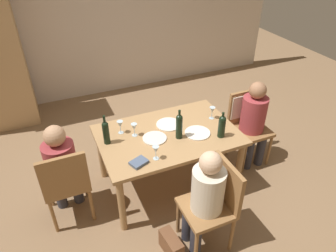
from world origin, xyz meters
TOP-DOWN VIEW (x-y plane):
  - ground_plane at (0.00, 0.00)m, footprint 10.00×10.00m
  - rear_room_partition at (0.00, 2.70)m, footprint 6.40×0.12m
  - dining_table at (0.00, 0.00)m, footprint 1.50×1.00m
  - chair_right_end at (1.13, 0.12)m, footprint 0.44×0.46m
  - chair_left_end at (-1.13, -0.09)m, footprint 0.44×0.44m
  - chair_near at (0.09, -0.88)m, footprint 0.44×0.44m
  - person_woman_host at (1.13, -0.03)m, footprint 0.30×0.35m
  - person_man_bearded at (-1.13, 0.03)m, footprint 0.30×0.35m
  - person_man_guest at (-0.03, -0.88)m, footprint 0.34×0.30m
  - wine_bottle_tall_green at (-0.65, 0.10)m, footprint 0.07×0.07m
  - wine_bottle_dark_red at (0.50, -0.27)m, footprint 0.08×0.08m
  - wine_bottle_short_olive at (0.08, -0.11)m, footprint 0.07×0.07m
  - wine_glass_near_left at (-0.27, -0.34)m, footprint 0.07×0.07m
  - wine_glass_centre at (-0.34, 0.11)m, footprint 0.07×0.07m
  - wine_glass_near_right at (-0.46, 0.22)m, footprint 0.07×0.07m
  - wine_glass_far at (0.59, 0.08)m, footprint 0.07×0.07m
  - dinner_plate_host at (-0.17, -0.03)m, footprint 0.26×0.26m
  - dinner_plate_guest_left at (0.07, 0.15)m, footprint 0.28×0.28m
  - dinner_plate_guest_right at (0.30, -0.12)m, footprint 0.28×0.28m
  - folded_napkin at (-0.45, -0.34)m, footprint 0.19×0.17m
  - handbag at (-0.35, -0.88)m, footprint 0.15×0.29m

SIDE VIEW (x-z plane):
  - ground_plane at x=0.00m, z-range 0.00..0.00m
  - handbag at x=-0.35m, z-range 0.00..0.22m
  - chair_left_end at x=-1.13m, z-range 0.07..0.99m
  - chair_near at x=0.09m, z-range 0.07..0.99m
  - chair_right_end at x=1.13m, z-range 0.13..1.05m
  - dining_table at x=0.00m, z-range 0.28..1.01m
  - person_man_guest at x=-0.03m, z-range 0.09..1.20m
  - person_woman_host at x=1.13m, z-range 0.09..1.21m
  - person_man_bearded at x=-1.13m, z-range 0.09..1.22m
  - dinner_plate_host at x=-0.17m, z-range 0.73..0.75m
  - dinner_plate_guest_left at x=0.07m, z-range 0.73..0.75m
  - dinner_plate_guest_right at x=0.30m, z-range 0.73..0.75m
  - folded_napkin at x=-0.45m, z-range 0.73..0.76m
  - wine_glass_near_left at x=-0.27m, z-range 0.76..0.91m
  - wine_glass_centre at x=-0.34m, z-range 0.76..0.91m
  - wine_glass_near_right at x=-0.46m, z-range 0.76..0.91m
  - wine_glass_far at x=0.59m, z-range 0.76..0.91m
  - wine_bottle_dark_red at x=0.50m, z-range 0.72..1.02m
  - wine_bottle_tall_green at x=-0.65m, z-range 0.71..1.04m
  - wine_bottle_short_olive at x=0.08m, z-range 0.71..1.05m
  - rear_room_partition at x=0.00m, z-range 0.00..2.70m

